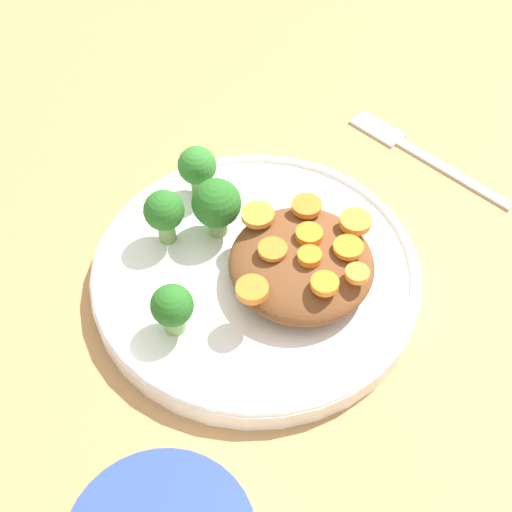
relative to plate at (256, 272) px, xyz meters
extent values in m
plane|color=tan|center=(0.00, 0.00, -0.01)|extent=(4.00, 4.00, 0.00)
cylinder|color=white|center=(0.00, 0.00, 0.00)|extent=(0.27, 0.27, 0.02)
torus|color=white|center=(0.00, 0.00, 0.01)|extent=(0.26, 0.26, 0.01)
ellipsoid|color=brown|center=(0.04, -0.01, 0.02)|extent=(0.11, 0.12, 0.03)
cylinder|color=#7FA85B|center=(-0.08, 0.03, 0.02)|extent=(0.01, 0.01, 0.03)
sphere|color=#286B23|center=(-0.08, 0.03, 0.04)|extent=(0.03, 0.03, 0.03)
cylinder|color=#7FA85B|center=(-0.06, -0.06, 0.02)|extent=(0.02, 0.02, 0.02)
sphere|color=#286B23|center=(-0.06, -0.06, 0.03)|extent=(0.03, 0.03, 0.03)
cylinder|color=#7FA85B|center=(-0.03, 0.04, 0.02)|extent=(0.02, 0.02, 0.02)
sphere|color=#286B23|center=(-0.03, 0.04, 0.04)|extent=(0.04, 0.04, 0.04)
cylinder|color=#759E51|center=(-0.05, 0.08, 0.02)|extent=(0.01, 0.01, 0.02)
sphere|color=#337A2D|center=(-0.05, 0.08, 0.04)|extent=(0.03, 0.03, 0.03)
cylinder|color=orange|center=(0.00, 0.02, 0.04)|extent=(0.03, 0.03, 0.00)
cylinder|color=orange|center=(0.04, 0.01, 0.04)|extent=(0.02, 0.02, 0.01)
cylinder|color=orange|center=(0.04, 0.04, 0.04)|extent=(0.02, 0.02, 0.01)
cylinder|color=orange|center=(0.04, -0.02, 0.04)|extent=(0.02, 0.02, 0.01)
cylinder|color=orange|center=(0.07, -0.01, 0.04)|extent=(0.02, 0.02, 0.00)
cylinder|color=orange|center=(0.05, -0.04, 0.04)|extent=(0.02, 0.02, 0.01)
cylinder|color=orange|center=(0.08, 0.02, 0.04)|extent=(0.03, 0.03, 0.01)
cylinder|color=orange|center=(0.00, -0.05, 0.04)|extent=(0.02, 0.02, 0.01)
cylinder|color=orange|center=(0.01, -0.01, 0.04)|extent=(0.02, 0.02, 0.00)
cylinder|color=orange|center=(0.08, -0.03, 0.04)|extent=(0.02, 0.02, 0.01)
cube|color=silver|center=(0.18, 0.14, -0.01)|extent=(0.10, 0.09, 0.01)
cube|color=silver|center=(0.11, 0.20, -0.01)|extent=(0.06, 0.05, 0.01)
camera|label=1|loc=(0.02, -0.36, 0.46)|focal=50.00mm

